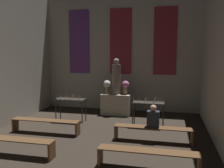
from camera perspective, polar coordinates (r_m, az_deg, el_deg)
name	(u,v)px	position (r m, az deg, el deg)	size (l,w,h in m)	color
wall_back	(121,53)	(11.41, 2.02, 7.19)	(7.24, 0.16, 5.20)	#B2AD9E
altar	(116,104)	(10.68, 0.96, -4.64)	(1.23, 0.65, 0.89)	#BCB29E
statue	(116,78)	(10.50, 0.98, 1.46)	(0.36, 0.36, 1.51)	gray
flower_vase_left	(107,86)	(10.63, -1.13, -0.38)	(0.30, 0.30, 0.57)	#937A5B
flower_vase_right	(126,86)	(10.47, 3.11, -0.51)	(0.30, 0.30, 0.57)	#937A5B
candle_rack_left	(71,102)	(9.69, -9.45, -4.12)	(1.12, 0.47, 1.08)	#332D28
candle_rack_right	(148,106)	(9.00, 8.31, -4.97)	(1.12, 0.47, 1.08)	#332D28
pew_third_left	(12,143)	(7.09, -21.95, -12.32)	(2.30, 0.36, 0.45)	brown
pew_third_right	(148,155)	(5.93, 8.17, -15.77)	(2.30, 0.36, 0.45)	brown
pew_back_left	(45,123)	(8.56, -14.97, -8.65)	(2.30, 0.36, 0.45)	brown
pew_back_right	(153,131)	(7.63, 9.34, -10.48)	(2.30, 0.36, 0.45)	brown
person_seated	(153,118)	(7.52, 9.39, -7.57)	(0.36, 0.24, 0.67)	#282D38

